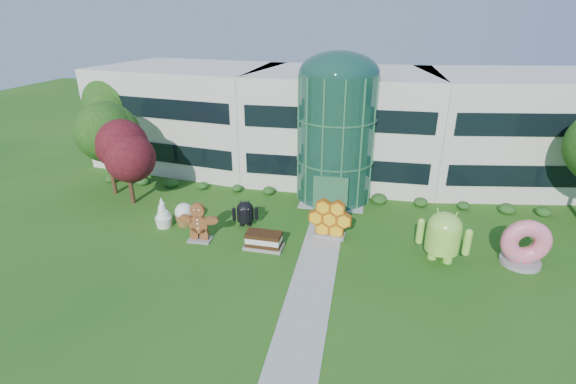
% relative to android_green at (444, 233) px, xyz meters
% --- Properties ---
extents(ground, '(140.00, 140.00, 0.00)m').
position_rel_android_green_xyz_m(ground, '(-7.28, -3.37, -1.85)').
color(ground, '#215114').
rests_on(ground, ground).
extents(building, '(46.00, 15.00, 9.30)m').
position_rel_android_green_xyz_m(building, '(-7.28, 14.63, 2.80)').
color(building, beige).
rests_on(building, ground).
extents(atrium, '(6.00, 6.00, 9.80)m').
position_rel_android_green_xyz_m(atrium, '(-7.28, 8.63, 3.05)').
color(atrium, '#194738').
rests_on(atrium, ground).
extents(walkway, '(2.40, 20.00, 0.04)m').
position_rel_android_green_xyz_m(walkway, '(-7.28, -1.37, -1.83)').
color(walkway, '#9E9E93').
rests_on(walkway, ground).
extents(tree_red, '(4.00, 4.00, 6.00)m').
position_rel_android_green_xyz_m(tree_red, '(-22.78, 4.13, 1.15)').
color(tree_red, '#3F0C14').
rests_on(tree_red, ground).
extents(trees_backdrop, '(52.00, 8.00, 8.40)m').
position_rel_android_green_xyz_m(trees_backdrop, '(-7.28, 9.63, 2.35)').
color(trees_backdrop, '#194711').
rests_on(trees_backdrop, ground).
extents(android_green, '(3.80, 3.13, 3.71)m').
position_rel_android_green_xyz_m(android_green, '(0.00, 0.00, 0.00)').
color(android_green, '#90D544').
rests_on(android_green, ground).
extents(android_black, '(2.17, 1.74, 2.14)m').
position_rel_android_green_xyz_m(android_black, '(-12.89, 2.10, -0.78)').
color(android_black, black).
rests_on(android_black, ground).
extents(donut, '(2.94, 1.54, 2.98)m').
position_rel_android_green_xyz_m(donut, '(4.67, 0.53, -0.36)').
color(donut, '#DF546F').
rests_on(donut, ground).
extents(gingerbread, '(3.00, 1.25, 2.73)m').
position_rel_android_green_xyz_m(gingerbread, '(-15.25, -0.52, -0.49)').
color(gingerbread, maroon).
rests_on(gingerbread, ground).
extents(ice_cream_sandwich, '(2.52, 1.33, 1.10)m').
position_rel_android_green_xyz_m(ice_cream_sandwich, '(-10.86, -0.68, -1.30)').
color(ice_cream_sandwich, black).
rests_on(ice_cream_sandwich, ground).
extents(honeycomb, '(3.15, 1.38, 2.41)m').
position_rel_android_green_xyz_m(honeycomb, '(-6.90, 1.72, -0.65)').
color(honeycomb, yellow).
rests_on(honeycomb, ground).
extents(froyo, '(1.27, 1.27, 2.17)m').
position_rel_android_green_xyz_m(froyo, '(-18.49, 0.85, -0.77)').
color(froyo, white).
rests_on(froyo, ground).
extents(cupcake, '(1.81, 1.81, 1.66)m').
position_rel_android_green_xyz_m(cupcake, '(-17.16, 1.40, -1.02)').
color(cupcake, white).
rests_on(cupcake, ground).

